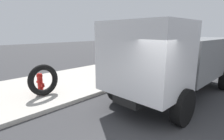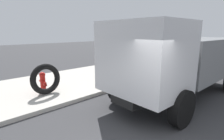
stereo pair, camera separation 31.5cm
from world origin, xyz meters
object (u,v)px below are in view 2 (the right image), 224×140
loose_tire (46,79)px  dump_truck_gray (180,59)px  stop_sign (113,52)px  fire_hydrant (43,81)px

loose_tire → dump_truck_gray: 5.50m
loose_tire → dump_truck_gray: bearing=-43.5°
stop_sign → loose_tire: bearing=167.3°
fire_hydrant → dump_truck_gray: bearing=-46.9°
stop_sign → fire_hydrant: bearing=160.0°
fire_hydrant → stop_sign: 3.50m
loose_tire → stop_sign: size_ratio=0.56×
loose_tire → stop_sign: stop_sign is taller
loose_tire → dump_truck_gray: dump_truck_gray is taller
stop_sign → dump_truck_gray: bearing=-75.6°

